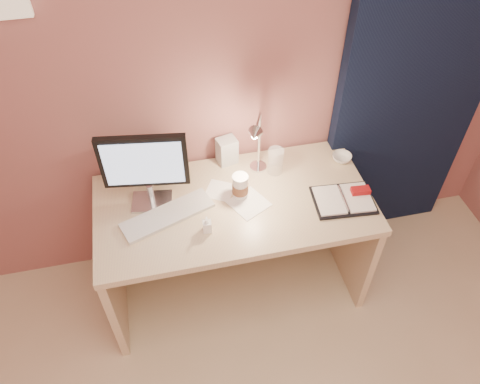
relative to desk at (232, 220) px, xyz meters
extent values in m
plane|color=#915854|center=(0.00, 0.30, 0.75)|extent=(3.50, 0.00, 3.50)
cube|color=black|center=(1.05, 0.24, 0.60)|extent=(0.85, 0.08, 2.20)
cube|color=tan|center=(0.00, -0.07, 0.21)|extent=(1.40, 0.70, 0.04)
cube|color=tan|center=(-0.68, -0.07, -0.16)|extent=(0.04, 0.66, 0.69)
cube|color=tan|center=(0.68, -0.07, -0.16)|extent=(0.04, 0.66, 0.69)
cube|color=tan|center=(0.00, 0.26, -0.10)|extent=(1.32, 0.03, 0.55)
cube|color=silver|center=(-0.40, 0.01, 0.23)|extent=(0.22, 0.17, 0.01)
cylinder|color=silver|center=(-0.40, 0.01, 0.29)|extent=(0.03, 0.03, 0.11)
cube|color=black|center=(-0.40, 0.01, 0.52)|extent=(0.41, 0.09, 0.29)
cube|color=#AEC7EC|center=(-0.40, -0.01, 0.52)|extent=(0.36, 0.06, 0.24)
cube|color=silver|center=(-0.34, -0.10, 0.24)|extent=(0.48, 0.28, 0.02)
cube|color=black|center=(0.54, -0.19, 0.23)|extent=(0.32, 0.25, 0.01)
cube|color=white|center=(0.47, -0.18, 0.24)|extent=(0.15, 0.21, 0.01)
cube|color=white|center=(0.61, -0.19, 0.24)|extent=(0.15, 0.21, 0.01)
cube|color=maroon|center=(0.64, -0.17, 0.26)|extent=(0.10, 0.06, 0.03)
cube|color=white|center=(-0.06, 0.02, 0.23)|extent=(0.18, 0.18, 0.00)
cube|color=white|center=(0.07, -0.10, 0.23)|extent=(0.23, 0.23, 0.00)
cylinder|color=white|center=(0.04, -0.03, 0.29)|extent=(0.08, 0.08, 0.12)
cylinder|color=brown|center=(0.04, -0.03, 0.28)|extent=(0.08, 0.08, 0.05)
cylinder|color=white|center=(0.04, -0.03, 0.35)|extent=(0.08, 0.08, 0.01)
cylinder|color=white|center=(0.26, 0.10, 0.30)|extent=(0.08, 0.08, 0.15)
imported|color=silver|center=(0.65, 0.11, 0.24)|extent=(0.14, 0.14, 0.03)
imported|color=white|center=(-0.16, -0.23, 0.27)|extent=(0.04, 0.05, 0.09)
cylinder|color=black|center=(-0.35, 0.21, 0.32)|extent=(0.14, 0.14, 0.19)
cube|color=silver|center=(0.03, 0.24, 0.30)|extent=(0.12, 0.10, 0.15)
cylinder|color=silver|center=(0.18, 0.15, 0.23)|extent=(0.09, 0.09, 0.02)
cylinder|color=silver|center=(0.18, 0.15, 0.41)|extent=(0.01, 0.01, 0.35)
cone|color=silver|center=(0.25, 0.00, 0.58)|extent=(0.09, 0.08, 0.07)
camera|label=1|loc=(-0.32, -1.65, 1.96)|focal=35.00mm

